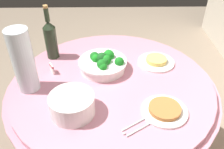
{
  "coord_description": "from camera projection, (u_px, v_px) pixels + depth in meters",
  "views": [
    {
      "loc": [
        1.05,
        -0.02,
        1.57
      ],
      "look_at": [
        0.0,
        0.0,
        0.79
      ],
      "focal_mm": 39.14,
      "sensor_mm": 36.0,
      "label": 1
    }
  ],
  "objects": [
    {
      "name": "buffet_table",
      "position": [
        112.0,
        126.0,
        1.56
      ],
      "size": [
        1.16,
        1.16,
        0.74
      ],
      "color": "maroon",
      "rests_on": "ground_plane"
    },
    {
      "name": "food_plate_peanuts",
      "position": [
        165.0,
        110.0,
        1.15
      ],
      "size": [
        0.22,
        0.22,
        0.03
      ],
      "color": "white",
      "rests_on": "buffet_table"
    },
    {
      "name": "decorative_fruit_vase",
      "position": [
        24.0,
        64.0,
        1.21
      ],
      "size": [
        0.11,
        0.11,
        0.34
      ],
      "color": "silver",
      "rests_on": "buffet_table"
    },
    {
      "name": "plate_stack",
      "position": [
        72.0,
        105.0,
        1.12
      ],
      "size": [
        0.21,
        0.21,
        0.1
      ],
      "color": "white",
      "rests_on": "buffet_table"
    },
    {
      "name": "food_plate_noodles",
      "position": [
        156.0,
        61.0,
        1.48
      ],
      "size": [
        0.22,
        0.22,
        0.04
      ],
      "color": "white",
      "rests_on": "buffet_table"
    },
    {
      "name": "broccoli_bowl",
      "position": [
        103.0,
        63.0,
        1.41
      ],
      "size": [
        0.28,
        0.28,
        0.11
      ],
      "color": "white",
      "rests_on": "buffet_table"
    },
    {
      "name": "label_placard_front",
      "position": [
        52.0,
        68.0,
        1.39
      ],
      "size": [
        0.05,
        0.03,
        0.05
      ],
      "color": "white",
      "rests_on": "buffet_table"
    },
    {
      "name": "serving_tongs",
      "position": [
        137.0,
        126.0,
        1.08
      ],
      "size": [
        0.12,
        0.16,
        0.01
      ],
      "color": "silver",
      "rests_on": "buffet_table"
    },
    {
      "name": "wine_bottle",
      "position": [
        51.0,
        39.0,
        1.47
      ],
      "size": [
        0.07,
        0.07,
        0.34
      ],
      "color": "#222F1D",
      "rests_on": "buffet_table"
    }
  ]
}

